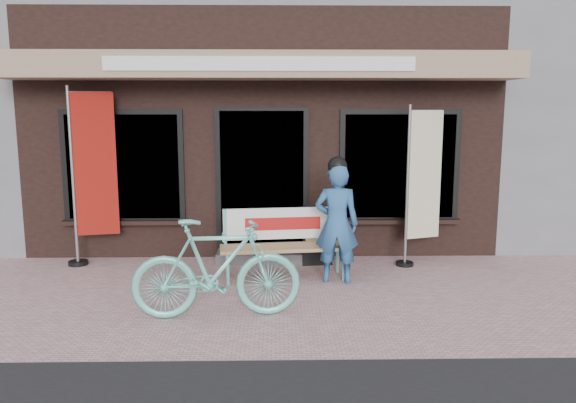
{
  "coord_description": "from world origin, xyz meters",
  "views": [
    {
      "loc": [
        0.22,
        -6.12,
        2.18
      ],
      "look_at": [
        0.35,
        0.7,
        1.05
      ],
      "focal_mm": 35.0,
      "sensor_mm": 36.0,
      "label": 1
    }
  ],
  "objects_px": {
    "nobori_cream": "(421,184)",
    "nobori_red": "(92,174)",
    "menu_stand": "(317,235)",
    "bicycle": "(217,269)",
    "bench": "(284,237)",
    "person": "(337,221)"
  },
  "relations": [
    {
      "from": "nobori_red",
      "to": "person",
      "type": "bearing_deg",
      "value": -27.92
    },
    {
      "from": "bicycle",
      "to": "nobori_cream",
      "type": "xyz_separation_m",
      "value": [
        2.64,
        2.0,
        0.62
      ]
    },
    {
      "from": "nobori_cream",
      "to": "menu_stand",
      "type": "bearing_deg",
      "value": 161.99
    },
    {
      "from": "person",
      "to": "nobori_red",
      "type": "height_order",
      "value": "nobori_red"
    },
    {
      "from": "bicycle",
      "to": "menu_stand",
      "type": "relative_size",
      "value": 2.1
    },
    {
      "from": "bench",
      "to": "person",
      "type": "height_order",
      "value": "person"
    },
    {
      "from": "bicycle",
      "to": "nobori_red",
      "type": "bearing_deg",
      "value": 37.53
    },
    {
      "from": "bench",
      "to": "nobori_red",
      "type": "relative_size",
      "value": 0.68
    },
    {
      "from": "person",
      "to": "nobori_red",
      "type": "bearing_deg",
      "value": 171.38
    },
    {
      "from": "menu_stand",
      "to": "nobori_cream",
      "type": "bearing_deg",
      "value": -5.73
    },
    {
      "from": "nobori_red",
      "to": "nobori_cream",
      "type": "height_order",
      "value": "nobori_red"
    },
    {
      "from": "bicycle",
      "to": "menu_stand",
      "type": "height_order",
      "value": "bicycle"
    },
    {
      "from": "nobori_red",
      "to": "nobori_cream",
      "type": "bearing_deg",
      "value": -13.94
    },
    {
      "from": "nobori_cream",
      "to": "nobori_red",
      "type": "bearing_deg",
      "value": 159.58
    },
    {
      "from": "nobori_cream",
      "to": "bicycle",
      "type": "bearing_deg",
      "value": -161.93
    },
    {
      "from": "bench",
      "to": "menu_stand",
      "type": "distance_m",
      "value": 0.73
    },
    {
      "from": "bench",
      "to": "person",
      "type": "distance_m",
      "value": 0.75
    },
    {
      "from": "bench",
      "to": "person",
      "type": "relative_size",
      "value": 1.06
    },
    {
      "from": "bench",
      "to": "bicycle",
      "type": "bearing_deg",
      "value": -123.17
    },
    {
      "from": "menu_stand",
      "to": "bench",
      "type": "bearing_deg",
      "value": -138.36
    },
    {
      "from": "bench",
      "to": "nobori_cream",
      "type": "xyz_separation_m",
      "value": [
        1.92,
        0.57,
        0.63
      ]
    },
    {
      "from": "nobori_cream",
      "to": "menu_stand",
      "type": "relative_size",
      "value": 2.66
    }
  ]
}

